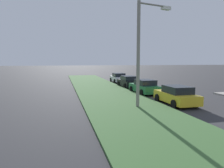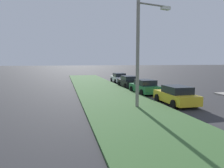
{
  "view_description": "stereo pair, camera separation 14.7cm",
  "coord_description": "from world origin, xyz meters",
  "px_view_note": "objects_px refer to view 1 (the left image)",
  "views": [
    {
      "loc": [
        -8.84,
        12.31,
        3.39
      ],
      "look_at": [
        11.86,
        7.42,
        1.08
      ],
      "focal_mm": 34.26,
      "sensor_mm": 36.0,
      "label": 1
    },
    {
      "loc": [
        -8.87,
        12.17,
        3.39
      ],
      "look_at": [
        11.86,
        7.42,
        1.08
      ],
      "focal_mm": 34.26,
      "sensor_mm": 36.0,
      "label": 2
    }
  ],
  "objects_px": {
    "parked_car_green": "(145,87)",
    "streetlight": "(143,47)",
    "parked_car_yellow": "(176,95)",
    "parked_car_white": "(118,78)",
    "parked_car_black": "(128,82)"
  },
  "relations": [
    {
      "from": "parked_car_yellow",
      "to": "parked_car_white",
      "type": "relative_size",
      "value": 1.0
    },
    {
      "from": "parked_car_green",
      "to": "parked_car_white",
      "type": "bearing_deg",
      "value": -5.12
    },
    {
      "from": "parked_car_black",
      "to": "parked_car_green",
      "type": "bearing_deg",
      "value": 178.3
    },
    {
      "from": "parked_car_white",
      "to": "streetlight",
      "type": "relative_size",
      "value": 0.57
    },
    {
      "from": "parked_car_yellow",
      "to": "parked_car_black",
      "type": "distance_m",
      "value": 11.34
    },
    {
      "from": "parked_car_green",
      "to": "streetlight",
      "type": "bearing_deg",
      "value": 153.07
    },
    {
      "from": "parked_car_black",
      "to": "streetlight",
      "type": "bearing_deg",
      "value": 165.41
    },
    {
      "from": "parked_car_green",
      "to": "streetlight",
      "type": "distance_m",
      "value": 7.69
    },
    {
      "from": "parked_car_green",
      "to": "streetlight",
      "type": "xyz_separation_m",
      "value": [
        -6.19,
        2.71,
        3.67
      ]
    },
    {
      "from": "parked_car_black",
      "to": "streetlight",
      "type": "relative_size",
      "value": 0.58
    },
    {
      "from": "parked_car_green",
      "to": "parked_car_white",
      "type": "xyz_separation_m",
      "value": [
        11.89,
        -0.38,
        0.0
      ]
    },
    {
      "from": "parked_car_green",
      "to": "parked_car_yellow",
      "type": "bearing_deg",
      "value": 179.66
    },
    {
      "from": "parked_car_yellow",
      "to": "parked_car_white",
      "type": "bearing_deg",
      "value": -0.31
    },
    {
      "from": "parked_car_yellow",
      "to": "parked_car_white",
      "type": "height_order",
      "value": "same"
    },
    {
      "from": "parked_car_green",
      "to": "streetlight",
      "type": "relative_size",
      "value": 0.59
    }
  ]
}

